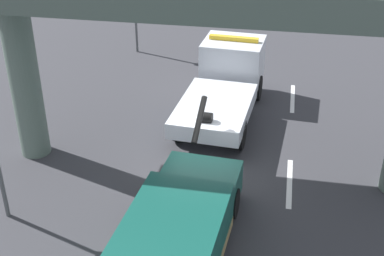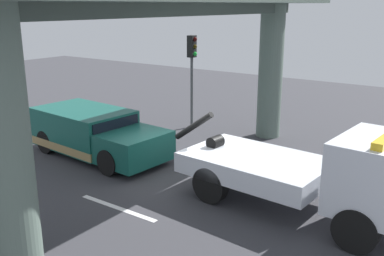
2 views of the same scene
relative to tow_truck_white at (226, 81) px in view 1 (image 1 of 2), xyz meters
The scene contains 6 objects.
ground_plane 4.71m from the tow_truck_white, behind, with size 60.00×40.00×0.10m, color #38383D.
lane_stripe_mid 5.35m from the tow_truck_white, 150.57° to the right, with size 2.60×0.16×0.01m, color silver.
lane_stripe_east 3.18m from the tow_truck_white, 60.38° to the right, with size 2.60×0.16×0.01m, color silver.
tow_truck_white is the anchor object (origin of this frame).
towed_van_green 8.21m from the tow_truck_white, behind, with size 5.34×2.53×1.58m.
overpass_structure 5.74m from the tow_truck_white, behind, with size 3.60×13.40×6.03m.
Camera 1 is at (-13.21, -2.08, 9.02)m, focal length 48.41 mm.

